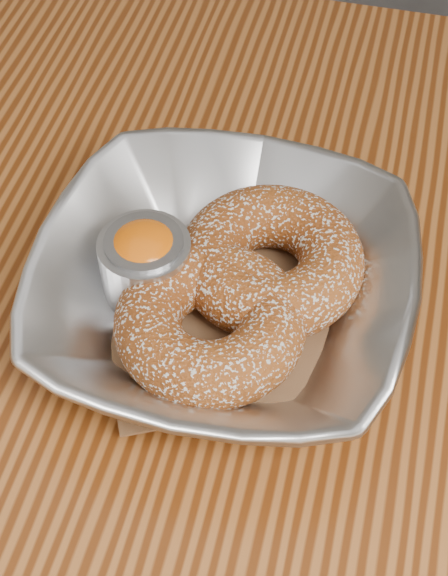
% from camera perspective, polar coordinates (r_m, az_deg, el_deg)
% --- Properties ---
extents(table, '(1.20, 0.80, 0.75)m').
position_cam_1_polar(table, '(0.61, -9.87, -9.57)').
color(table, brown).
rests_on(table, ground_plane).
extents(serving_bowl, '(0.22, 0.22, 0.05)m').
position_cam_1_polar(serving_bowl, '(0.51, -0.00, -0.20)').
color(serving_bowl, '#B0B3B7').
rests_on(serving_bowl, table).
extents(parchment, '(0.19, 0.19, 0.00)m').
position_cam_1_polar(parchment, '(0.53, -0.00, -1.43)').
color(parchment, brown).
rests_on(parchment, table).
extents(donut_back, '(0.13, 0.13, 0.04)m').
position_cam_1_polar(donut_back, '(0.53, 3.06, 1.81)').
color(donut_back, brown).
rests_on(donut_back, parchment).
extents(donut_front, '(0.12, 0.12, 0.04)m').
position_cam_1_polar(donut_front, '(0.50, -0.90, -2.26)').
color(donut_front, brown).
rests_on(donut_front, parchment).
extents(ramekin, '(0.05, 0.05, 0.05)m').
position_cam_1_polar(ramekin, '(0.52, -5.08, 1.60)').
color(ramekin, '#B0B3B7').
rests_on(ramekin, table).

